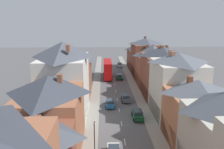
% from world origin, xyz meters
% --- Properties ---
extents(pavement_left, '(2.20, 104.00, 0.14)m').
position_xyz_m(pavement_left, '(-5.10, 38.00, 0.07)').
color(pavement_left, gray).
rests_on(pavement_left, ground).
extents(pavement_right, '(2.20, 104.00, 0.14)m').
position_xyz_m(pavement_right, '(5.10, 38.00, 0.07)').
color(pavement_right, gray).
rests_on(pavement_right, ground).
extents(centre_line_dashes, '(0.14, 97.80, 0.01)m').
position_xyz_m(centre_line_dashes, '(0.00, 36.00, 0.01)').
color(centre_line_dashes, silver).
rests_on(centre_line_dashes, ground).
extents(terrace_row_left, '(8.00, 53.47, 14.00)m').
position_xyz_m(terrace_row_left, '(-10.18, 12.31, 5.98)').
color(terrace_row_left, '#A36042').
rests_on(terrace_row_left, ground).
extents(terrace_row_right, '(8.00, 80.05, 12.70)m').
position_xyz_m(terrace_row_right, '(10.18, 28.03, 5.64)').
color(terrace_row_right, '#BCB7A8').
rests_on(terrace_row_right, ground).
extents(double_decker_bus_lead, '(2.74, 10.80, 5.30)m').
position_xyz_m(double_decker_bus_lead, '(-1.81, 49.56, 2.82)').
color(double_decker_bus_lead, '#B70F0F').
rests_on(double_decker_bus_lead, ground).
extents(car_near_silver, '(1.90, 4.08, 1.61)m').
position_xyz_m(car_near_silver, '(-1.80, 25.73, 0.81)').
color(car_near_silver, '#236093').
rests_on(car_near_silver, ground).
extents(car_parked_left_a, '(1.90, 4.30, 1.60)m').
position_xyz_m(car_parked_left_a, '(1.80, 47.81, 0.81)').
color(car_parked_left_a, '#144728').
rests_on(car_parked_left_a, ground).
extents(car_parked_right_a, '(1.90, 4.55, 1.69)m').
position_xyz_m(car_parked_right_a, '(3.10, 65.79, 0.85)').
color(car_parked_right_a, '#B7BABF').
rests_on(car_parked_right_a, ground).
extents(car_parked_left_b, '(1.90, 4.07, 1.71)m').
position_xyz_m(car_parked_left_b, '(3.10, 19.80, 0.86)').
color(car_parked_left_b, '#144728').
rests_on(car_parked_left_b, ground).
extents(car_mid_white, '(1.90, 4.11, 1.57)m').
position_xyz_m(car_mid_white, '(1.80, 28.80, 0.79)').
color(car_mid_white, '#4C515B').
rests_on(car_mid_white, ground).
extents(street_lamp, '(0.20, 1.12, 5.50)m').
position_xyz_m(street_lamp, '(-4.25, 7.33, 3.24)').
color(street_lamp, black).
rests_on(street_lamp, ground).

